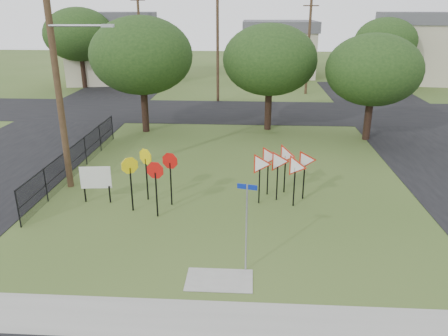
# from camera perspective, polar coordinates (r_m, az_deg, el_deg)

# --- Properties ---
(ground) EXTENTS (140.00, 140.00, 0.00)m
(ground) POSITION_cam_1_polar(r_m,az_deg,el_deg) (15.53, 0.01, -9.43)
(ground) COLOR #374F1D
(sidewalk) EXTENTS (30.00, 1.60, 0.02)m
(sidewalk) POSITION_cam_1_polar(r_m,az_deg,el_deg) (12.06, -1.27, -19.31)
(sidewalk) COLOR gray
(sidewalk) RESTS_ON ground
(street_left) EXTENTS (8.00, 50.00, 0.02)m
(street_left) POSITION_cam_1_polar(r_m,az_deg,el_deg) (27.82, -24.14, 2.44)
(street_left) COLOR black
(street_left) RESTS_ON ground
(street_far) EXTENTS (60.00, 8.00, 0.02)m
(street_far) POSITION_cam_1_polar(r_m,az_deg,el_deg) (34.34, 2.06, 7.35)
(street_far) COLOR black
(street_far) RESTS_ON ground
(curb_pad) EXTENTS (2.00, 1.20, 0.02)m
(curb_pad) POSITION_cam_1_polar(r_m,az_deg,el_deg) (13.49, -0.63, -14.44)
(curb_pad) COLOR gray
(curb_pad) RESTS_ON ground
(street_name_sign) EXTENTS (0.59, 0.16, 2.89)m
(street_name_sign) POSITION_cam_1_polar(r_m,az_deg,el_deg) (13.14, 2.96, -7.09)
(street_name_sign) COLOR #95989D
(street_name_sign) RESTS_ON ground
(stop_sign_cluster) EXTENTS (2.11, 1.84, 2.27)m
(stop_sign_cluster) POSITION_cam_1_polar(r_m,az_deg,el_deg) (17.49, -9.59, -0.06)
(stop_sign_cluster) COLOR black
(stop_sign_cluster) RESTS_ON ground
(yield_sign_cluster) EXTENTS (2.85, 1.95, 2.22)m
(yield_sign_cluster) POSITION_cam_1_polar(r_m,az_deg,el_deg) (18.22, 7.58, 0.70)
(yield_sign_cluster) COLOR black
(yield_sign_cluster) RESTS_ON ground
(info_board) EXTENTS (1.26, 0.18, 1.58)m
(info_board) POSITION_cam_1_polar(r_m,az_deg,el_deg) (18.74, -16.41, -1.37)
(info_board) COLOR black
(info_board) RESTS_ON ground
(utility_pole_main) EXTENTS (3.55, 0.33, 10.00)m
(utility_pole_main) POSITION_cam_1_polar(r_m,az_deg,el_deg) (19.83, -20.96, 11.79)
(utility_pole_main) COLOR #4C3623
(utility_pole_main) RESTS_ON ground
(far_pole_a) EXTENTS (1.40, 0.24, 9.00)m
(far_pole_a) POSITION_cam_1_polar(r_m,az_deg,el_deg) (37.69, -0.84, 15.58)
(far_pole_a) COLOR #4C3623
(far_pole_a) RESTS_ON ground
(far_pole_b) EXTENTS (1.40, 0.24, 8.50)m
(far_pole_b) POSITION_cam_1_polar(r_m,az_deg,el_deg) (41.91, 10.98, 15.37)
(far_pole_b) COLOR #4C3623
(far_pole_b) RESTS_ON ground
(far_pole_c) EXTENTS (1.40, 0.24, 9.00)m
(far_pole_c) POSITION_cam_1_polar(r_m,az_deg,el_deg) (44.89, -10.89, 16.00)
(far_pole_c) COLOR #4C3623
(far_pole_c) RESTS_ON ground
(fence_run) EXTENTS (0.05, 11.55, 1.50)m
(fence_run) POSITION_cam_1_polar(r_m,az_deg,el_deg) (22.52, -18.66, 1.32)
(fence_run) COLOR black
(fence_run) RESTS_ON ground
(house_left) EXTENTS (10.58, 8.88, 7.20)m
(house_left) POSITION_cam_1_polar(r_m,az_deg,el_deg) (49.88, -14.30, 15.05)
(house_left) COLOR beige
(house_left) RESTS_ON ground
(house_mid) EXTENTS (8.40, 8.40, 6.20)m
(house_mid) POSITION_cam_1_polar(r_m,az_deg,el_deg) (53.75, 7.13, 15.30)
(house_mid) COLOR beige
(house_mid) RESTS_ON ground
(house_right) EXTENTS (8.30, 8.30, 7.20)m
(house_right) POSITION_cam_1_polar(r_m,az_deg,el_deg) (52.51, 23.34, 14.30)
(house_right) COLOR beige
(house_right) RESTS_ON ground
(tree_near_left) EXTENTS (6.40, 6.40, 7.27)m
(tree_near_left) POSITION_cam_1_polar(r_m,az_deg,el_deg) (28.43, -10.73, 14.22)
(tree_near_left) COLOR black
(tree_near_left) RESTS_ON ground
(tree_near_mid) EXTENTS (6.00, 6.00, 6.80)m
(tree_near_mid) POSITION_cam_1_polar(r_m,az_deg,el_deg) (28.66, 6.01, 13.87)
(tree_near_mid) COLOR black
(tree_near_mid) RESTS_ON ground
(tree_near_right) EXTENTS (5.60, 5.60, 6.33)m
(tree_near_right) POSITION_cam_1_polar(r_m,az_deg,el_deg) (27.63, 18.96, 12.01)
(tree_near_right) COLOR black
(tree_near_right) RESTS_ON ground
(tree_far_left) EXTENTS (6.80, 6.80, 7.73)m
(tree_far_left) POSITION_cam_1_polar(r_m,az_deg,el_deg) (46.67, -18.39, 16.22)
(tree_far_left) COLOR black
(tree_far_left) RESTS_ON ground
(tree_far_right) EXTENTS (6.00, 6.00, 6.80)m
(tree_far_right) POSITION_cam_1_polar(r_m,az_deg,el_deg) (47.44, 20.37, 15.28)
(tree_far_right) COLOR black
(tree_far_right) RESTS_ON ground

